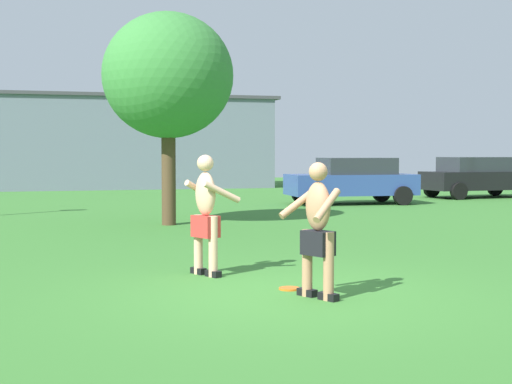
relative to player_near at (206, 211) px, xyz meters
name	(u,v)px	position (x,y,z in m)	size (l,w,h in m)	color
ground_plane	(288,295)	(0.68, -1.70, -0.93)	(80.00, 80.00, 0.00)	#38752D
player_near	(206,211)	(0.00, 0.00, 0.00)	(0.78, 0.76, 1.74)	black
player_in_black	(318,227)	(0.96, -1.99, -0.06)	(0.71, 0.76, 1.65)	black
frisbee	(289,289)	(0.81, -1.37, -0.91)	(0.27, 0.27, 0.03)	orange
car_blue_mid_lot	(352,180)	(7.77, 12.81, -0.10)	(4.37, 2.17, 1.58)	#2D478C
car_black_far_end	(477,176)	(13.85, 14.77, -0.10)	(4.41, 2.26, 1.58)	black
outbuilding_behind_lot	(130,142)	(1.71, 26.85, 1.34)	(14.18, 5.55, 4.52)	slate
tree_left_field	(168,76)	(0.63, 7.40, 2.67)	(3.16, 3.16, 5.14)	#4C3823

